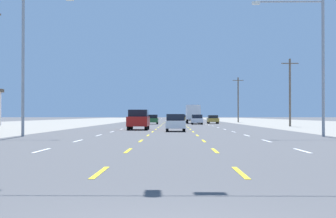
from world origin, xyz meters
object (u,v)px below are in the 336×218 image
object	(u,v)px
hatchback_inner_left_midfar	(153,119)
sedan_far_right_far	(213,119)
hatchback_center_turn_nearest	(176,123)
streetlight_left_row_0	(28,55)
suv_inner_left_near	(138,119)
box_truck_inner_right_farther	(193,113)
streetlight_right_row_0	(315,54)
hatchback_inner_right_mid	(197,119)
hatchback_center_turn_distant_a	(174,118)
sedan_center_turn_farthest	(172,119)
sedan_inner_right_distant_b	(187,118)

from	to	relation	value
hatchback_inner_left_midfar	sedan_far_right_far	world-z (taller)	hatchback_inner_left_midfar
hatchback_center_turn_nearest	streetlight_left_row_0	size ratio (longest dim) A/B	0.40
hatchback_center_turn_nearest	suv_inner_left_near	size ratio (longest dim) A/B	0.80
box_truck_inner_right_farther	hatchback_center_turn_nearest	bearing A→B (deg)	-94.26
suv_inner_left_near	streetlight_right_row_0	distance (m)	20.52
hatchback_inner_left_midfar	box_truck_inner_right_farther	world-z (taller)	box_truck_inner_right_farther
hatchback_inner_right_mid	streetlight_right_row_0	xyz separation A→B (m)	(5.92, -43.22, 4.75)
hatchback_inner_left_midfar	sedan_far_right_far	bearing A→B (deg)	26.98
hatchback_center_turn_nearest	streetlight_right_row_0	size ratio (longest dim) A/B	0.42
hatchback_center_turn_distant_a	streetlight_right_row_0	world-z (taller)	streetlight_right_row_0
hatchback_center_turn_nearest	hatchback_center_turn_distant_a	world-z (taller)	same
sedan_far_right_far	box_truck_inner_right_farther	size ratio (longest dim) A/B	0.62
suv_inner_left_near	box_truck_inner_right_farther	world-z (taller)	box_truck_inner_right_farther
box_truck_inner_right_farther	streetlight_right_row_0	bearing A→B (deg)	-83.43
box_truck_inner_right_farther	hatchback_center_turn_distant_a	xyz separation A→B (m)	(-3.44, 25.20, -1.05)
sedan_far_right_far	hatchback_center_turn_distant_a	bearing A→B (deg)	103.62
suv_inner_left_near	hatchback_inner_left_midfar	size ratio (longest dim) A/B	1.26
sedan_center_turn_farthest	hatchback_center_turn_nearest	bearing A→B (deg)	-89.48
hatchback_center_turn_nearest	sedan_center_turn_farthest	size ratio (longest dim) A/B	0.87
suv_inner_left_near	box_truck_inner_right_farther	xyz separation A→B (m)	(6.85, 38.26, 0.81)
suv_inner_left_near	hatchback_center_turn_distant_a	world-z (taller)	suv_inner_left_near
sedan_center_turn_farthest	streetlight_right_row_0	size ratio (longest dim) A/B	0.48
sedan_inner_right_distant_b	streetlight_right_row_0	xyz separation A→B (m)	(5.97, -99.00, 4.78)
sedan_far_right_far	box_truck_inner_right_farther	world-z (taller)	box_truck_inner_right_farther
hatchback_center_turn_nearest	sedan_far_right_far	size ratio (longest dim) A/B	0.87
sedan_far_right_far	sedan_center_turn_farthest	size ratio (longest dim) A/B	1.00
hatchback_center_turn_distant_a	streetlight_left_row_0	distance (m)	79.44
sedan_far_right_far	hatchback_inner_left_midfar	bearing A→B (deg)	-153.02
hatchback_inner_right_mid	sedan_inner_right_distant_b	size ratio (longest dim) A/B	0.87
streetlight_left_row_0	hatchback_inner_left_midfar	bearing A→B (deg)	81.93
suv_inner_left_near	hatchback_inner_left_midfar	world-z (taller)	suv_inner_left_near
box_truck_inner_right_farther	sedan_inner_right_distant_b	world-z (taller)	box_truck_inner_right_farther
hatchback_inner_left_midfar	sedan_center_turn_farthest	xyz separation A→B (m)	(3.11, 16.76, -0.03)
hatchback_center_turn_distant_a	streetlight_left_row_0	bearing A→B (deg)	-97.12
hatchback_inner_right_mid	streetlight_left_row_0	distance (m)	45.53
suv_inner_left_near	hatchback_inner_right_mid	world-z (taller)	suv_inner_left_near
sedan_inner_right_distant_b	hatchback_inner_left_midfar	bearing A→B (deg)	-97.45
hatchback_inner_right_mid	box_truck_inner_right_farther	bearing A→B (deg)	91.32
hatchback_inner_right_mid	streetlight_left_row_0	world-z (taller)	streetlight_left_row_0
streetlight_right_row_0	box_truck_inner_right_farther	bearing A→B (deg)	96.57
hatchback_center_turn_nearest	sedan_center_turn_farthest	xyz separation A→B (m)	(-0.47, 51.99, -0.03)
box_truck_inner_right_farther	streetlight_right_row_0	size ratio (longest dim) A/B	0.77
hatchback_inner_right_mid	streetlight_right_row_0	size ratio (longest dim) A/B	0.42
hatchback_center_turn_nearest	sedan_far_right_far	bearing A→B (deg)	80.83
hatchback_inner_right_mid	hatchback_inner_left_midfar	world-z (taller)	same
hatchback_inner_right_mid	sedan_far_right_far	size ratio (longest dim) A/B	0.87
box_truck_inner_right_farther	sedan_center_turn_farthest	size ratio (longest dim) A/B	1.60
sedan_inner_right_distant_b	hatchback_center_turn_nearest	bearing A→B (deg)	-92.20
hatchback_inner_right_mid	suv_inner_left_near	bearing A→B (deg)	-104.20
hatchback_center_turn_nearest	sedan_far_right_far	xyz separation A→B (m)	(6.52, 40.37, -0.03)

